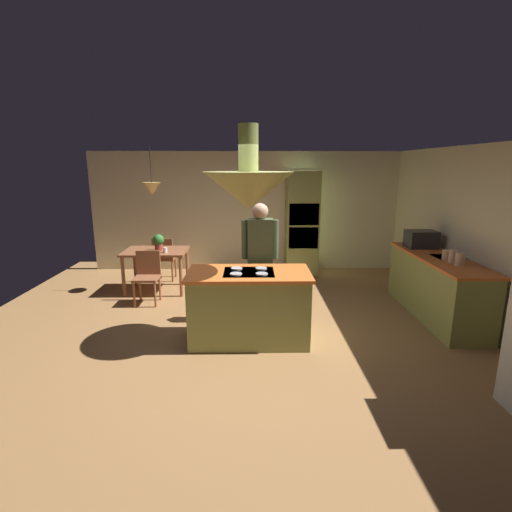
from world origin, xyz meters
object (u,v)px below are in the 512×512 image
(microwave_on_counter, at_px, (421,239))
(canister_tea, at_px, (447,255))
(cup_on_table, at_px, (165,250))
(potted_plant_on_table, at_px, (158,241))
(canister_flour, at_px, (460,260))
(chair_by_back_wall, at_px, (164,256))
(kitchen_island, at_px, (249,306))
(oven_tower, at_px, (302,223))
(person_at_island, at_px, (260,254))
(canister_sugar, at_px, (453,256))
(chair_facing_island, at_px, (147,273))
(dining_table, at_px, (156,256))

(microwave_on_counter, bearing_deg, canister_tea, -90.00)
(cup_on_table, bearing_deg, canister_tea, -16.61)
(potted_plant_on_table, distance_m, canister_flour, 4.83)
(chair_by_back_wall, height_order, potted_plant_on_table, potted_plant_on_table)
(kitchen_island, relative_size, chair_by_back_wall, 1.81)
(oven_tower, distance_m, person_at_island, 2.73)
(potted_plant_on_table, relative_size, canister_sugar, 1.64)
(kitchen_island, distance_m, chair_by_back_wall, 3.22)
(potted_plant_on_table, xyz_separation_m, canister_tea, (4.47, -1.46, 0.08))
(person_at_island, relative_size, canister_sugar, 9.54)
(oven_tower, height_order, chair_facing_island, oven_tower)
(kitchen_island, xyz_separation_m, potted_plant_on_table, (-1.63, 2.06, 0.46))
(chair_facing_island, bearing_deg, potted_plant_on_table, 83.23)
(chair_by_back_wall, height_order, canister_sugar, canister_sugar)
(potted_plant_on_table, relative_size, canister_flour, 1.66)
(chair_facing_island, distance_m, microwave_on_counter, 4.58)
(chair_facing_island, distance_m, chair_by_back_wall, 1.26)
(kitchen_island, bearing_deg, dining_table, 128.99)
(kitchen_island, xyz_separation_m, chair_facing_island, (-1.70, 1.47, 0.03))
(potted_plant_on_table, distance_m, microwave_on_counter, 4.51)
(chair_by_back_wall, height_order, cup_on_table, chair_by_back_wall)
(chair_by_back_wall, bearing_deg, chair_facing_island, 90.00)
(chair_facing_island, relative_size, canister_flour, 4.82)
(chair_by_back_wall, bearing_deg, oven_tower, -169.63)
(cup_on_table, distance_m, canister_flour, 4.63)
(chair_facing_island, bearing_deg, kitchen_island, -40.84)
(person_at_island, relative_size, chair_by_back_wall, 2.00)
(dining_table, bearing_deg, canister_tea, -18.21)
(cup_on_table, height_order, canister_tea, canister_tea)
(oven_tower, height_order, canister_flour, oven_tower)
(kitchen_island, xyz_separation_m, dining_table, (-1.70, 2.10, 0.19))
(cup_on_table, bearing_deg, canister_sugar, -18.77)
(chair_by_back_wall, bearing_deg, person_at_island, 132.28)
(oven_tower, relative_size, canister_flour, 11.98)
(oven_tower, distance_m, chair_by_back_wall, 2.90)
(oven_tower, xyz_separation_m, microwave_on_counter, (1.74, -1.78, -0.01))
(kitchen_island, distance_m, microwave_on_counter, 3.25)
(cup_on_table, bearing_deg, canister_flour, -20.89)
(cup_on_table, relative_size, microwave_on_counter, 0.20)
(potted_plant_on_table, bearing_deg, microwave_on_counter, -7.63)
(person_at_island, height_order, microwave_on_counter, person_at_island)
(dining_table, distance_m, microwave_on_counter, 4.60)
(potted_plant_on_table, relative_size, canister_tea, 2.13)
(canister_tea, relative_size, microwave_on_counter, 0.31)
(person_at_island, xyz_separation_m, canister_sugar, (2.68, -0.26, 0.02))
(chair_facing_island, distance_m, canister_flour, 4.73)
(dining_table, height_order, canister_sugar, canister_sugar)
(oven_tower, xyz_separation_m, dining_table, (-2.80, -1.14, -0.42))
(dining_table, bearing_deg, potted_plant_on_table, -27.85)
(chair_facing_island, xyz_separation_m, canister_flour, (4.54, -1.22, 0.52))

